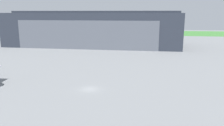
# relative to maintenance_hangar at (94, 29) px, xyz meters

# --- Properties ---
(ground_plane) EXTENTS (440.00, 440.00, 0.00)m
(ground_plane) POSITION_rel_maintenance_hangar_xyz_m (18.42, -83.28, -10.08)
(ground_plane) COLOR slate
(grass_field_strip) EXTENTS (440.00, 56.00, 0.08)m
(grass_field_strip) POSITION_rel_maintenance_hangar_xyz_m (18.42, 94.05, -10.04)
(grass_field_strip) COLOR #3E7D36
(grass_field_strip) RESTS_ON ground_plane
(maintenance_hangar) EXTENTS (103.76, 37.18, 21.07)m
(maintenance_hangar) POSITION_rel_maintenance_hangar_xyz_m (0.00, 0.00, 0.00)
(maintenance_hangar) COLOR #232833
(maintenance_hangar) RESTS_ON ground_plane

